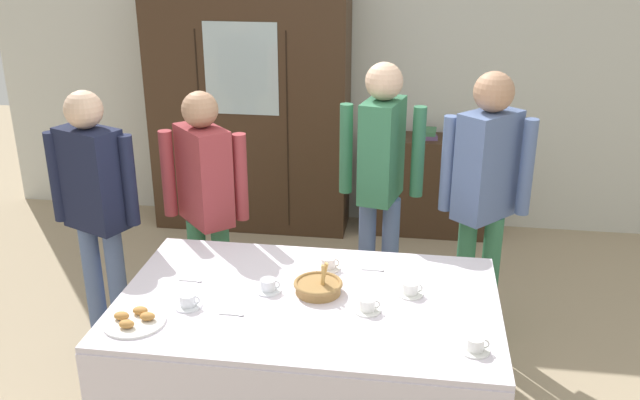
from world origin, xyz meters
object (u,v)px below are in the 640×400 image
(spoon_back_edge, at_px, (376,270))
(person_behind_table_right, at_px, (485,185))
(book_stack, at_px, (428,134))
(tea_cup_near_left, at_px, (475,345))
(spoon_near_right, at_px, (236,315))
(pastry_plate, at_px, (134,320))
(spoon_front_edge, at_px, (194,281))
(dining_table, at_px, (307,318))
(tea_cup_front_edge, at_px, (188,301))
(wall_cabinet, at_px, (250,112))
(person_near_right_end, at_px, (205,194))
(tea_cup_near_right, at_px, (368,306))
(tea_cup_back_edge, at_px, (410,289))
(tea_cup_mid_right, at_px, (328,264))
(person_behind_table_left, at_px, (95,198))
(tea_cup_far_left, at_px, (269,286))
(bread_basket, at_px, (318,286))
(person_by_cabinet, at_px, (381,169))
(bookshelf_low, at_px, (425,185))

(spoon_back_edge, relative_size, person_behind_table_right, 0.07)
(book_stack, distance_m, tea_cup_near_left, 2.95)
(spoon_near_right, bearing_deg, person_behind_table_right, 44.80)
(pastry_plate, height_order, spoon_back_edge, pastry_plate)
(spoon_front_edge, bearing_deg, person_behind_table_right, 31.10)
(dining_table, relative_size, book_stack, 8.90)
(book_stack, distance_m, spoon_back_edge, 2.29)
(tea_cup_front_edge, distance_m, pastry_plate, 0.26)
(wall_cabinet, bearing_deg, pastry_plate, -86.77)
(pastry_plate, relative_size, person_behind_table_right, 0.17)
(person_near_right_end, bearing_deg, tea_cup_near_left, -37.08)
(spoon_back_edge, bearing_deg, tea_cup_near_right, -91.83)
(tea_cup_near_right, height_order, person_near_right_end, person_near_right_end)
(person_near_right_end, bearing_deg, book_stack, 53.99)
(tea_cup_back_edge, distance_m, spoon_near_right, 0.85)
(book_stack, xyz_separation_m, person_behind_table_right, (0.32, -1.64, 0.18))
(tea_cup_mid_right, xyz_separation_m, person_behind_table_right, (0.82, 0.65, 0.24))
(tea_cup_mid_right, relative_size, person_behind_table_left, 0.08)
(tea_cup_far_left, height_order, person_behind_table_right, person_behind_table_right)
(tea_cup_mid_right, relative_size, bread_basket, 0.54)
(person_by_cabinet, bearing_deg, bread_basket, -101.41)
(spoon_front_edge, bearing_deg, person_near_right_end, 101.99)
(spoon_back_edge, bearing_deg, person_near_right_end, 155.70)
(tea_cup_far_left, height_order, spoon_back_edge, tea_cup_far_left)
(tea_cup_near_right, bearing_deg, bookshelf_low, 84.29)
(bread_basket, bearing_deg, bookshelf_low, 78.45)
(book_stack, distance_m, pastry_plate, 3.21)
(book_stack, relative_size, tea_cup_near_left, 1.57)
(wall_cabinet, xyz_separation_m, person_behind_table_right, (1.78, -1.59, 0.04))
(dining_table, height_order, person_near_right_end, person_near_right_end)
(dining_table, bearing_deg, book_stack, 77.99)
(book_stack, bearing_deg, tea_cup_near_left, -86.01)
(bookshelf_low, bearing_deg, spoon_near_right, -107.08)
(tea_cup_front_edge, distance_m, spoon_back_edge, 0.98)
(spoon_back_edge, bearing_deg, tea_cup_front_edge, -149.89)
(tea_cup_near_left, distance_m, tea_cup_front_edge, 1.32)
(tea_cup_far_left, relative_size, tea_cup_near_right, 1.00)
(person_near_right_end, distance_m, person_behind_table_left, 0.63)
(book_stack, xyz_separation_m, person_behind_table_left, (-1.90, -2.00, 0.11))
(spoon_near_right, bearing_deg, dining_table, 29.27)
(tea_cup_far_left, bearing_deg, tea_cup_near_left, -21.34)
(tea_cup_front_edge, relative_size, person_near_right_end, 0.08)
(dining_table, distance_m, spoon_near_right, 0.36)
(tea_cup_back_edge, relative_size, tea_cup_near_right, 1.00)
(book_stack, height_order, person_behind_table_right, person_behind_table_right)
(wall_cabinet, bearing_deg, spoon_near_right, -77.78)
(dining_table, height_order, tea_cup_near_right, tea_cup_near_right)
(spoon_back_edge, bearing_deg, tea_cup_far_left, -150.27)
(tea_cup_back_edge, relative_size, spoon_back_edge, 1.09)
(person_behind_table_right, bearing_deg, tea_cup_near_right, -119.30)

